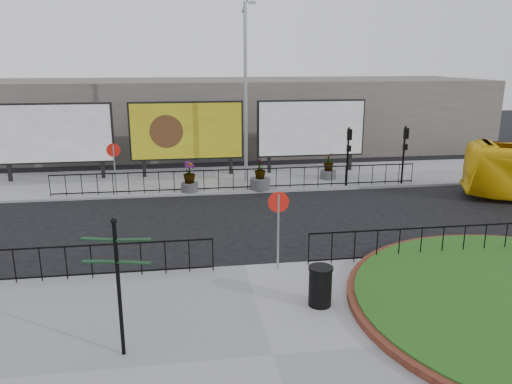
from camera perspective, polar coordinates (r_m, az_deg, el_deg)
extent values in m
plane|color=black|center=(15.97, -1.35, -8.76)|extent=(90.00, 90.00, 0.00)
cube|color=gray|center=(11.58, 1.96, -18.37)|extent=(30.00, 10.00, 0.12)
cube|color=gray|center=(27.32, -4.55, 1.45)|extent=(44.00, 6.00, 0.12)
cylinder|color=gray|center=(24.65, -15.83, 2.45)|extent=(0.07, 0.07, 2.40)
cylinder|color=red|center=(24.47, -15.99, 4.62)|extent=(0.64, 0.03, 0.64)
cylinder|color=white|center=(24.49, -15.99, 4.63)|extent=(0.50, 0.03, 0.50)
cylinder|color=gray|center=(15.26, 2.55, -4.58)|extent=(0.07, 0.07, 2.40)
cylinder|color=red|center=(14.97, 2.59, -1.15)|extent=(0.64, 0.03, 0.64)
cylinder|color=white|center=(14.99, 2.58, -1.13)|extent=(0.50, 0.03, 0.50)
cube|color=black|center=(29.54, -26.32, 2.07)|extent=(0.18, 0.18, 1.00)
cube|color=black|center=(28.44, -17.08, 2.53)|extent=(0.18, 0.18, 1.00)
cube|color=black|center=(28.56, -22.18, 6.22)|extent=(6.20, 0.25, 3.20)
cube|color=white|center=(28.41, -22.25, 6.17)|extent=(6.00, 0.06, 3.00)
cube|color=black|center=(28.19, -12.66, 2.72)|extent=(0.18, 0.18, 1.00)
cube|color=black|center=(28.24, -2.90, 3.09)|extent=(0.18, 0.18, 1.00)
cube|color=black|center=(27.77, -7.92, 6.96)|extent=(6.20, 0.25, 3.20)
cube|color=#B2C41B|center=(27.61, -7.91, 6.91)|extent=(6.00, 0.06, 3.00)
cube|color=black|center=(28.54, 1.51, 3.23)|extent=(0.18, 0.18, 1.00)
cube|color=black|center=(29.74, 10.67, 3.46)|extent=(0.18, 0.18, 1.00)
cube|color=black|center=(28.72, 6.30, 7.27)|extent=(6.20, 0.25, 3.20)
cube|color=white|center=(28.56, 6.38, 7.23)|extent=(6.00, 0.06, 3.00)
cylinder|color=gray|center=(25.78, -1.20, 10.96)|extent=(0.18, 0.18, 9.00)
cylinder|color=gray|center=(25.85, -1.26, 20.62)|extent=(0.43, 0.10, 0.77)
cube|color=gray|center=(25.90, -0.44, 20.83)|extent=(0.35, 0.15, 0.12)
cylinder|color=black|center=(25.76, 10.43, 3.98)|extent=(0.10, 0.10, 3.00)
cube|color=black|center=(25.46, 10.63, 6.46)|extent=(0.22, 0.18, 0.55)
cube|color=black|center=(25.57, 10.56, 4.91)|extent=(0.20, 0.16, 0.30)
cylinder|color=black|center=(26.88, 16.50, 4.06)|extent=(0.10, 0.10, 3.00)
cube|color=black|center=(26.59, 16.79, 6.44)|extent=(0.22, 0.18, 0.55)
cube|color=black|center=(26.70, 16.68, 4.96)|extent=(0.20, 0.16, 0.30)
cube|color=#69615C|center=(36.76, -5.78, 8.77)|extent=(40.00, 10.00, 5.00)
cylinder|color=black|center=(11.23, -15.39, -10.83)|extent=(0.09, 0.09, 3.04)
sphere|color=black|center=(10.65, -15.96, -3.20)|extent=(0.13, 0.13, 0.13)
cube|color=black|center=(10.93, -17.66, -5.15)|extent=(0.72, 0.32, 0.03)
cube|color=black|center=(10.70, -13.82, -5.31)|extent=(0.72, 0.22, 0.03)
cube|color=black|center=(11.07, -17.53, -7.59)|extent=(0.73, 0.25, 0.03)
cube|color=black|center=(10.82, -13.75, -7.83)|extent=(0.72, 0.32, 0.03)
cylinder|color=black|center=(13.43, 7.35, -10.75)|extent=(0.61, 0.61, 1.01)
cylinder|color=black|center=(13.20, 7.42, -8.63)|extent=(0.65, 0.65, 0.07)
cylinder|color=#4C4C4F|center=(24.67, -7.59, 0.55)|extent=(0.84, 0.84, 0.44)
imported|color=#194612|center=(24.50, -7.65, 2.26)|extent=(0.83, 0.83, 1.07)
cylinder|color=#4C4C4F|center=(24.95, 0.46, 0.96)|extent=(1.01, 1.01, 0.53)
imported|color=#194612|center=(24.78, 0.47, 2.68)|extent=(0.77, 0.77, 1.01)
cylinder|color=#4C4C4F|center=(27.36, 8.24, 1.97)|extent=(0.86, 0.86, 0.45)
imported|color=#194612|center=(27.21, 8.29, 3.45)|extent=(0.76, 0.76, 0.99)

